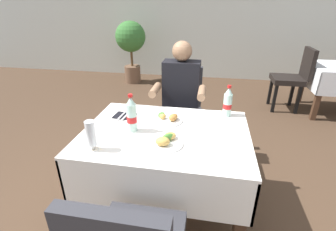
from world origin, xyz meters
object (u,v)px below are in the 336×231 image
at_px(cola_bottle_secondary, 132,115).
at_px(napkin_cutlery_set, 125,116).
at_px(chair_far_diner_seat, 180,108).
at_px(seated_diner_far, 180,98).
at_px(plate_near_camera, 166,141).
at_px(background_chair_left, 294,76).
at_px(main_dining_table, 166,150).
at_px(cola_bottle_primary, 228,103).
at_px(potted_plant_corner, 131,42).
at_px(beer_glass_left, 91,135).
at_px(plate_far_diner, 167,119).

relative_size(cola_bottle_secondary, napkin_cutlery_set, 1.46).
distance_m(chair_far_diner_seat, cola_bottle_secondary, 0.95).
relative_size(seated_diner_far, plate_near_camera, 5.64).
height_order(chair_far_diner_seat, background_chair_left, same).
distance_m(main_dining_table, plate_near_camera, 0.26).
bearing_deg(cola_bottle_primary, potted_plant_corner, 120.89).
relative_size(beer_glass_left, potted_plant_corner, 0.16).
bearing_deg(potted_plant_corner, plate_far_diner, -67.32).
bearing_deg(beer_glass_left, chair_far_diner_seat, 70.57).
height_order(main_dining_table, plate_far_diner, plate_far_diner).
bearing_deg(plate_far_diner, potted_plant_corner, 112.68).
distance_m(plate_near_camera, beer_glass_left, 0.48).
bearing_deg(plate_far_diner, beer_glass_left, -128.13).
distance_m(beer_glass_left, cola_bottle_primary, 1.09).
bearing_deg(potted_plant_corner, plate_near_camera, -68.52).
bearing_deg(plate_near_camera, beer_glass_left, -161.52).
relative_size(plate_far_diner, napkin_cutlery_set, 1.33).
distance_m(main_dining_table, background_chair_left, 2.85).
bearing_deg(main_dining_table, cola_bottle_secondary, -172.23).
relative_size(plate_near_camera, potted_plant_corner, 0.18).
distance_m(chair_far_diner_seat, plate_near_camera, 1.03).
relative_size(plate_near_camera, cola_bottle_secondary, 0.79).
distance_m(main_dining_table, seated_diner_far, 0.75).
relative_size(chair_far_diner_seat, beer_glass_left, 4.81).
bearing_deg(cola_bottle_secondary, potted_plant_corner, 108.16).
xyz_separation_m(cola_bottle_secondary, potted_plant_corner, (-1.11, 3.39, -0.02)).
relative_size(napkin_cutlery_set, potted_plant_corner, 0.15).
bearing_deg(plate_far_diner, plate_near_camera, -80.51).
bearing_deg(cola_bottle_primary, plate_near_camera, -127.72).
height_order(chair_far_diner_seat, plate_far_diner, chair_far_diner_seat).
relative_size(cola_bottle_secondary, background_chair_left, 0.29).
distance_m(chair_far_diner_seat, cola_bottle_primary, 0.72).
bearing_deg(napkin_cutlery_set, main_dining_table, -26.65).
bearing_deg(seated_diner_far, beer_glass_left, -111.84).
bearing_deg(cola_bottle_secondary, cola_bottle_primary, 29.59).
distance_m(seated_diner_far, background_chair_left, 2.27).
xyz_separation_m(main_dining_table, beer_glass_left, (-0.41, -0.32, 0.27)).
bearing_deg(plate_far_diner, background_chair_left, 54.61).
bearing_deg(main_dining_table, cola_bottle_primary, 38.66).
xyz_separation_m(cola_bottle_primary, potted_plant_corner, (-1.80, 3.01, -0.01)).
bearing_deg(napkin_cutlery_set, seated_diner_far, 54.09).
distance_m(napkin_cutlery_set, background_chair_left, 2.94).
distance_m(chair_far_diner_seat, background_chair_left, 2.20).
height_order(main_dining_table, plate_near_camera, plate_near_camera).
xyz_separation_m(plate_near_camera, cola_bottle_secondary, (-0.28, 0.14, 0.10)).
height_order(seated_diner_far, beer_glass_left, seated_diner_far).
bearing_deg(background_chair_left, cola_bottle_primary, -118.58).
bearing_deg(cola_bottle_primary, seated_diner_far, 139.12).
xyz_separation_m(plate_far_diner, beer_glass_left, (-0.39, -0.50, 0.09)).
xyz_separation_m(seated_diner_far, cola_bottle_primary, (0.43, -0.38, 0.13)).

